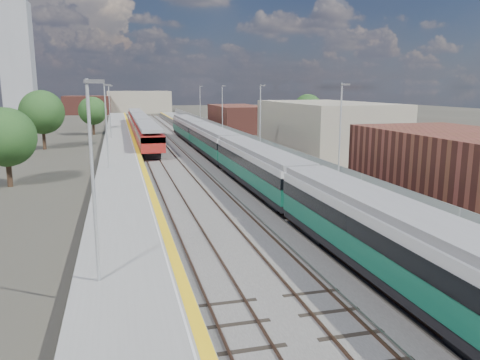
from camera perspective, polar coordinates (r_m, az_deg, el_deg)
name	(u,v)px	position (r m, az deg, el deg)	size (l,w,h in m)	color
ground	(193,152)	(60.70, -5.77, 3.40)	(320.00, 320.00, 0.00)	#47443A
ballast_bed	(173,150)	(62.85, -8.16, 3.64)	(10.50, 155.00, 0.06)	#565451
tracks	(176,148)	(64.56, -7.81, 3.91)	(8.96, 160.00, 0.17)	#4C3323
platform_right	(228,145)	(64.06, -1.45, 4.34)	(4.70, 155.00, 8.52)	slate
platform_left	(120,148)	(62.39, -14.40, 3.79)	(4.30, 155.00, 8.52)	slate
buildings	(84,79)	(148.31, -18.47, 11.63)	(72.00, 185.50, 40.00)	brown
green_train	(231,151)	(46.19, -1.08, 3.62)	(2.70, 75.30, 2.97)	black
red_train	(141,125)	(80.48, -12.03, 6.60)	(2.76, 56.06, 3.49)	black
tree_a	(6,137)	(43.26, -26.66, 4.68)	(4.89, 4.89, 6.63)	#382619
tree_b	(42,112)	(67.99, -23.00, 7.61)	(5.81, 5.81, 7.87)	#382619
tree_c	(93,111)	(86.54, -17.54, 8.04)	(4.88, 4.88, 6.62)	#382619
tree_d	(308,109)	(85.09, 8.26, 8.58)	(5.21, 5.21, 7.06)	#382619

